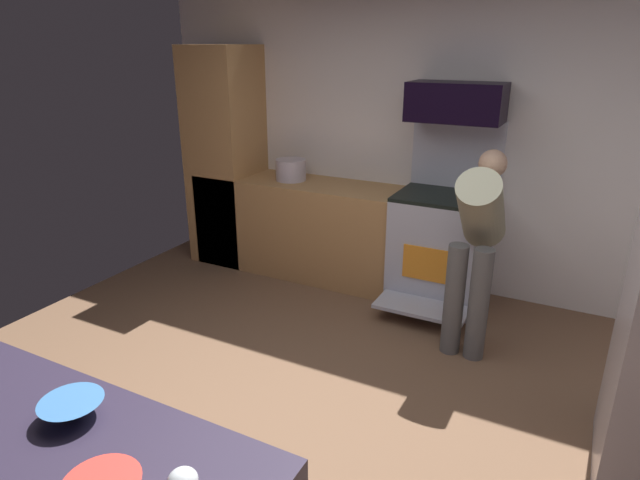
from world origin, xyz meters
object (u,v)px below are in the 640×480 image
at_px(microwave, 456,102).
at_px(person_cook, 477,238).
at_px(stock_pot, 291,170).
at_px(mixing_bowl_small, 72,409).
at_px(oven_range, 441,245).

height_order(microwave, person_cook, microwave).
bearing_deg(stock_pot, mixing_bowl_small, -72.31).
distance_m(oven_range, stock_pot, 1.55).
xyz_separation_m(oven_range, person_cook, (0.40, -0.63, 0.33)).
bearing_deg(microwave, mixing_bowl_small, -97.23).
xyz_separation_m(microwave, person_cook, (0.40, -0.72, -0.83)).
xyz_separation_m(oven_range, stock_pot, (-1.47, 0.01, 0.49)).
relative_size(oven_range, stock_pot, 5.37).
bearing_deg(person_cook, oven_range, 122.39).
xyz_separation_m(oven_range, microwave, (0.00, 0.09, 1.17)).
relative_size(mixing_bowl_small, stock_pot, 0.77).
distance_m(oven_range, microwave, 1.17).
bearing_deg(mixing_bowl_small, microwave, 82.77).
bearing_deg(stock_pot, oven_range, -0.49).
bearing_deg(person_cook, stock_pot, 161.11).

